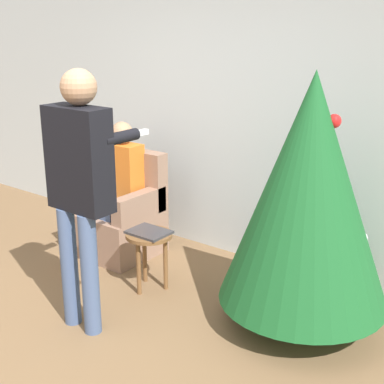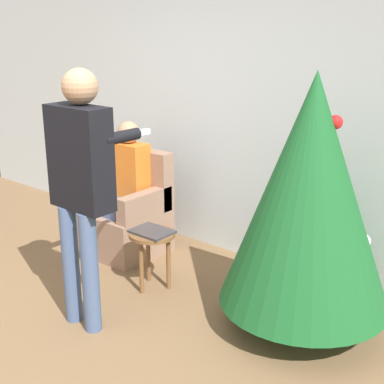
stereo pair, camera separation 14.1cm
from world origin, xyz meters
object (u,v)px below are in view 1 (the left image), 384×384
at_px(armchair, 121,217).
at_px(person_standing, 80,177).
at_px(side_stool, 149,243).
at_px(christmas_tree, 308,191).
at_px(person_seated, 118,184).

distance_m(armchair, person_standing, 1.50).
relative_size(person_standing, side_stool, 3.76).
xyz_separation_m(armchair, side_stool, (0.71, -0.40, 0.06)).
distance_m(christmas_tree, person_standing, 1.53).
distance_m(person_standing, side_stool, 0.97).
relative_size(christmas_tree, armchair, 1.89).
height_order(christmas_tree, person_seated, christmas_tree).
bearing_deg(christmas_tree, armchair, 175.61).
bearing_deg(person_standing, armchair, 123.67).
bearing_deg(armchair, person_seated, -90.00).
xyz_separation_m(armchair, person_seated, (0.00, -0.03, 0.33)).
height_order(armchair, person_standing, person_standing).
height_order(person_seated, person_standing, person_standing).
height_order(person_standing, side_stool, person_standing).
height_order(christmas_tree, side_stool, christmas_tree).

